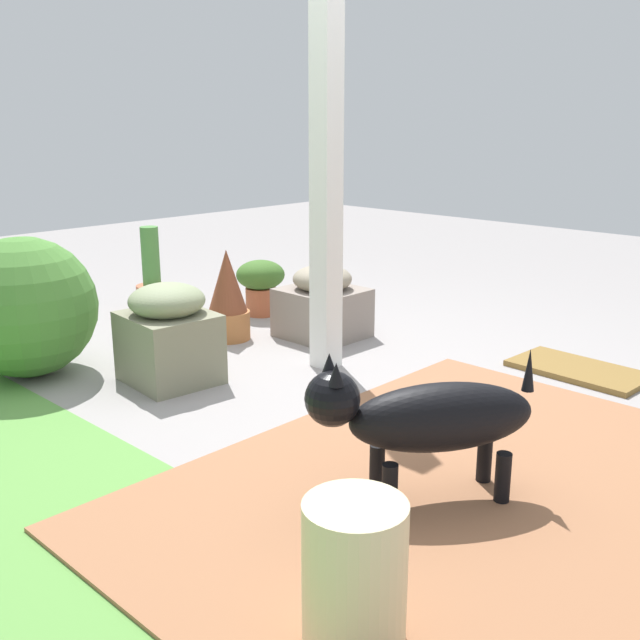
% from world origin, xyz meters
% --- Properties ---
extents(ground_plane, '(12.00, 12.00, 0.00)m').
position_xyz_m(ground_plane, '(0.00, 0.00, 0.00)').
color(ground_plane, gray).
extents(brick_path, '(1.80, 2.40, 0.02)m').
position_xyz_m(brick_path, '(-1.07, 0.40, 0.01)').
color(brick_path, '#996443').
rests_on(brick_path, ground).
extents(porch_pillar, '(0.12, 0.12, 2.14)m').
position_xyz_m(porch_pillar, '(0.27, -0.29, 1.07)').
color(porch_pillar, white).
rests_on(porch_pillar, ground).
extents(stone_planter_nearest, '(0.47, 0.44, 0.44)m').
position_xyz_m(stone_planter_nearest, '(0.67, -0.68, 0.20)').
color(stone_planter_nearest, gray).
rests_on(stone_planter_nearest, ground).
extents(stone_planter_mid, '(0.48, 0.44, 0.51)m').
position_xyz_m(stone_planter_mid, '(0.67, 0.43, 0.25)').
color(stone_planter_mid, gray).
rests_on(stone_planter_mid, ground).
extents(round_shrub, '(0.72, 0.72, 0.72)m').
position_xyz_m(round_shrub, '(1.28, 0.88, 0.36)').
color(round_shrub, '#477E33').
rests_on(round_shrub, ground).
extents(terracotta_pot_tall, '(0.22, 0.22, 0.60)m').
position_xyz_m(terracotta_pot_tall, '(1.88, -0.28, 0.21)').
color(terracotta_pot_tall, '#B15F41').
rests_on(terracotta_pot_tall, ground).
extents(terracotta_pot_broad, '(0.33, 0.33, 0.37)m').
position_xyz_m(terracotta_pot_broad, '(1.33, -0.77, 0.23)').
color(terracotta_pot_broad, '#A95536').
rests_on(terracotta_pot_broad, ground).
extents(terracotta_pot_spiky, '(0.26, 0.26, 0.55)m').
position_xyz_m(terracotta_pot_spiky, '(1.04, -0.25, 0.26)').
color(terracotta_pot_spiky, '#AE6939').
rests_on(terracotta_pot_spiky, ground).
extents(dog, '(0.58, 0.74, 0.55)m').
position_xyz_m(dog, '(-0.98, 0.55, 0.32)').
color(dog, black).
rests_on(dog, ground).
extents(ceramic_urn, '(0.26, 0.26, 0.40)m').
position_xyz_m(ceramic_urn, '(-1.29, 1.26, 0.20)').
color(ceramic_urn, beige).
rests_on(ceramic_urn, ground).
extents(doormat, '(0.70, 0.41, 0.03)m').
position_xyz_m(doormat, '(-0.77, -1.12, 0.01)').
color(doormat, olive).
rests_on(doormat, ground).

